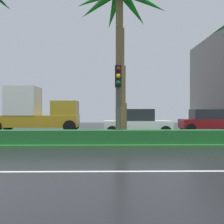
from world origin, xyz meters
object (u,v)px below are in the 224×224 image
object	(u,v)px
palm_tree_centre_left	(120,15)
car_in_traffic_second	(137,123)
box_truck_lead	(36,112)
traffic_signal_median_right	(118,89)
car_in_traffic_third	(208,121)

from	to	relation	value
palm_tree_centre_left	car_in_traffic_second	world-z (taller)	palm_tree_centre_left
palm_tree_centre_left	car_in_traffic_second	distance (m)	6.97
box_truck_lead	traffic_signal_median_right	bearing A→B (deg)	-54.57
palm_tree_centre_left	traffic_signal_median_right	xyz separation A→B (m)	(-0.12, -1.00, -3.65)
box_truck_lead	car_in_traffic_third	distance (m)	13.38
box_truck_lead	car_in_traffic_second	world-z (taller)	box_truck_lead
palm_tree_centre_left	car_in_traffic_second	xyz separation A→B (m)	(1.29, 4.19, -5.42)
box_truck_lead	car_in_traffic_second	xyz separation A→B (m)	(7.46, -3.33, -0.72)
palm_tree_centre_left	car_in_traffic_third	size ratio (longest dim) A/B	1.83
car_in_traffic_second	car_in_traffic_third	xyz separation A→B (m)	(5.90, 3.18, 0.00)
palm_tree_centre_left	car_in_traffic_second	size ratio (longest dim) A/B	1.83
palm_tree_centre_left	box_truck_lead	size ratio (longest dim) A/B	1.23
traffic_signal_median_right	box_truck_lead	size ratio (longest dim) A/B	0.55
car_in_traffic_third	traffic_signal_median_right	bearing A→B (deg)	-131.14
traffic_signal_median_right	car_in_traffic_third	world-z (taller)	traffic_signal_median_right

